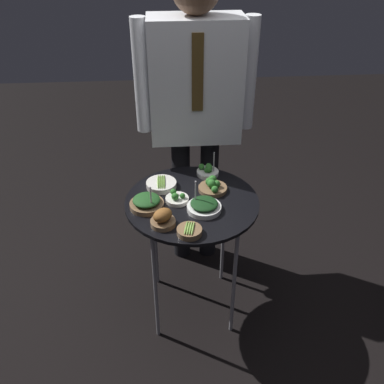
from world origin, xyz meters
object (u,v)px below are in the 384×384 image
(bowl_spinach_back_left, at_px, (147,203))
(waiter_figure, at_px, (195,96))
(bowl_asparagus_mid_right, at_px, (189,231))
(bowl_asparagus_near_rim, at_px, (161,184))
(bowl_broccoli_front_center, at_px, (177,198))
(bowl_spinach_far_rim, at_px, (204,206))
(bowl_broccoli_front_left, at_px, (213,186))
(serving_cart, at_px, (192,210))
(bowl_broccoli_center, at_px, (208,171))
(bowl_roast_mid_left, at_px, (163,219))

(bowl_spinach_back_left, distance_m, waiter_figure, 0.67)
(bowl_asparagus_mid_right, distance_m, bowl_asparagus_near_rim, 0.41)
(bowl_spinach_back_left, distance_m, bowl_broccoli_front_center, 0.15)
(bowl_spinach_far_rim, height_order, bowl_broccoli_front_center, bowl_spinach_far_rim)
(bowl_broccoli_front_left, bearing_deg, serving_cart, -142.71)
(bowl_asparagus_mid_right, distance_m, bowl_broccoli_front_center, 0.26)
(bowl_asparagus_mid_right, distance_m, bowl_broccoli_center, 0.52)
(serving_cart, height_order, bowl_spinach_far_rim, bowl_spinach_far_rim)
(bowl_asparagus_mid_right, bearing_deg, bowl_broccoli_center, 75.02)
(bowl_broccoli_front_left, distance_m, bowl_broccoli_front_center, 0.21)
(bowl_broccoli_front_center, distance_m, bowl_broccoli_center, 0.30)
(serving_cart, height_order, waiter_figure, waiter_figure)
(bowl_broccoli_front_left, bearing_deg, bowl_broccoli_center, 93.40)
(bowl_broccoli_front_left, bearing_deg, bowl_roast_mid_left, -133.75)
(bowl_broccoli_front_left, xyz_separation_m, bowl_broccoli_front_center, (-0.19, -0.09, -0.01))
(bowl_spinach_far_rim, bearing_deg, bowl_asparagus_mid_right, -115.41)
(bowl_asparagus_near_rim, xyz_separation_m, bowl_broccoli_front_center, (0.07, -0.14, 0.00))
(bowl_asparagus_near_rim, distance_m, waiter_figure, 0.52)
(bowl_asparagus_near_rim, distance_m, bowl_broccoli_front_center, 0.16)
(bowl_broccoli_front_left, bearing_deg, bowl_spinach_far_rim, -109.56)
(bowl_asparagus_mid_right, relative_size, bowl_asparagus_near_rim, 0.72)
(serving_cart, bearing_deg, bowl_spinach_back_left, -169.88)
(bowl_broccoli_center, relative_size, waiter_figure, 0.08)
(serving_cart, relative_size, bowl_asparagus_near_rim, 4.75)
(bowl_asparagus_near_rim, bearing_deg, bowl_broccoli_center, 22.78)
(bowl_asparagus_mid_right, bearing_deg, waiter_figure, 83.32)
(bowl_spinach_far_rim, relative_size, bowl_asparagus_near_rim, 1.06)
(bowl_broccoli_center, bearing_deg, bowl_roast_mid_left, -120.34)
(serving_cart, height_order, bowl_asparagus_mid_right, bowl_asparagus_mid_right)
(bowl_asparagus_near_rim, distance_m, bowl_roast_mid_left, 0.32)
(waiter_figure, bearing_deg, bowl_broccoli_front_left, -81.11)
(serving_cart, distance_m, bowl_asparagus_near_rim, 0.21)
(serving_cart, relative_size, bowl_broccoli_front_center, 6.46)
(bowl_broccoli_front_left, distance_m, bowl_asparagus_near_rim, 0.27)
(serving_cart, relative_size, bowl_broccoli_center, 5.59)
(bowl_broccoli_front_left, xyz_separation_m, waiter_figure, (-0.06, 0.38, 0.34))
(serving_cart, bearing_deg, bowl_broccoli_center, 66.92)
(bowl_spinach_back_left, bearing_deg, bowl_broccoli_front_center, 14.95)
(bowl_broccoli_front_left, bearing_deg, bowl_spinach_back_left, -159.49)
(bowl_roast_mid_left, relative_size, waiter_figure, 0.07)
(bowl_broccoli_front_left, xyz_separation_m, bowl_asparagus_mid_right, (-0.14, -0.35, -0.01))
(bowl_asparagus_near_rim, relative_size, bowl_broccoli_center, 1.18)
(serving_cart, height_order, bowl_broccoli_front_left, bowl_broccoli_front_left)
(bowl_spinach_back_left, bearing_deg, serving_cart, 10.12)
(bowl_asparagus_mid_right, height_order, bowl_broccoli_front_center, bowl_broccoli_front_center)
(serving_cart, bearing_deg, bowl_broccoli_front_center, -179.75)
(bowl_spinach_far_rim, height_order, bowl_roast_mid_left, bowl_spinach_far_rim)
(bowl_spinach_back_left, distance_m, bowl_roast_mid_left, 0.16)
(bowl_spinach_far_rim, relative_size, waiter_figure, 0.09)
(bowl_spinach_far_rim, xyz_separation_m, waiter_figure, (0.00, 0.55, 0.34))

